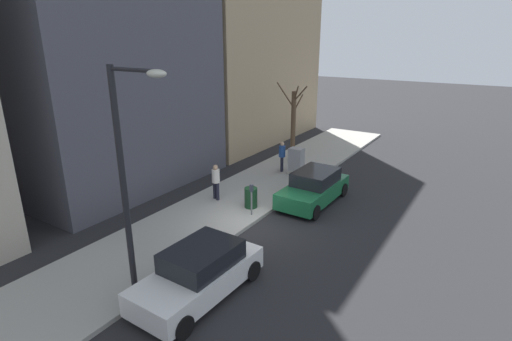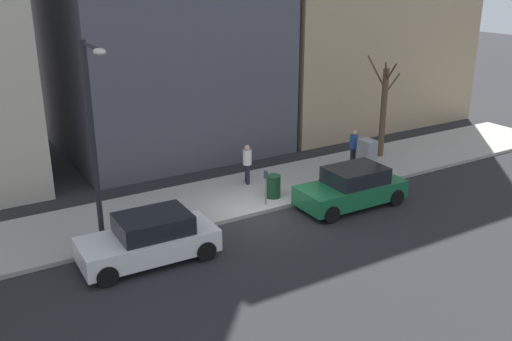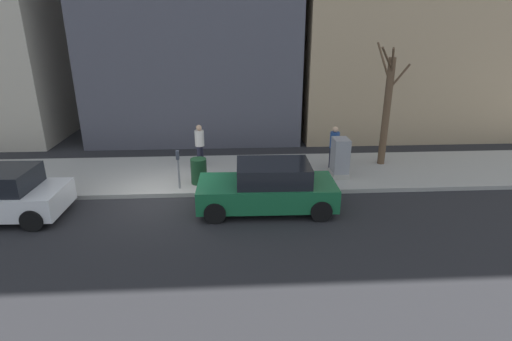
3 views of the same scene
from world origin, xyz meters
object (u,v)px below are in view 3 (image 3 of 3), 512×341
object	(u,v)px
parked_car_green	(268,187)
parking_meter	(178,165)
trash_bin	(199,171)
pedestrian_near_meter	(334,145)
utility_box	(340,158)
bare_tree	(387,108)
pedestrian_midblock	(200,143)

from	to	relation	value
parked_car_green	parking_meter	world-z (taller)	parked_car_green
trash_bin	pedestrian_near_meter	size ratio (longest dim) A/B	0.54
utility_box	pedestrian_near_meter	bearing A→B (deg)	0.66
bare_tree	trash_bin	world-z (taller)	bare_tree
parking_meter	pedestrian_midblock	xyz separation A→B (m)	(2.30, -0.55, 0.11)
utility_box	trash_bin	size ratio (longest dim) A/B	1.59
trash_bin	utility_box	bearing A→B (deg)	-85.53
parking_meter	utility_box	bearing A→B (deg)	-81.60
parked_car_green	utility_box	world-z (taller)	utility_box
trash_bin	parking_meter	bearing A→B (deg)	125.22
pedestrian_near_meter	utility_box	bearing A→B (deg)	-114.77
utility_box	parking_meter	bearing A→B (deg)	98.40
pedestrian_near_meter	parking_meter	bearing A→B (deg)	171.28
utility_box	pedestrian_midblock	distance (m)	5.41
utility_box	bare_tree	xyz separation A→B (m)	(1.29, -2.05, 1.55)
bare_tree	pedestrian_near_meter	bearing A→B (deg)	101.48
utility_box	trash_bin	xyz separation A→B (m)	(-0.40, 5.12, -0.25)
trash_bin	parked_car_green	bearing A→B (deg)	-130.57
parked_car_green	pedestrian_near_meter	xyz separation A→B (m)	(3.23, -2.83, 0.35)
parked_car_green	parking_meter	distance (m)	3.29
parking_meter	trash_bin	distance (m)	0.87
parked_car_green	bare_tree	distance (m)	6.32
parking_meter	parked_car_green	bearing A→B (deg)	-117.24
bare_tree	trash_bin	xyz separation A→B (m)	(-1.69, 7.17, -1.80)
bare_tree	pedestrian_midblock	world-z (taller)	bare_tree
trash_bin	pedestrian_midblock	size ratio (longest dim) A/B	0.54
bare_tree	trash_bin	distance (m)	7.58
pedestrian_midblock	parking_meter	bearing A→B (deg)	-174.53
utility_box	pedestrian_near_meter	distance (m)	0.91
trash_bin	pedestrian_midblock	bearing A→B (deg)	2.60
pedestrian_midblock	bare_tree	bearing A→B (deg)	-72.26
bare_tree	pedestrian_near_meter	distance (m)	2.48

